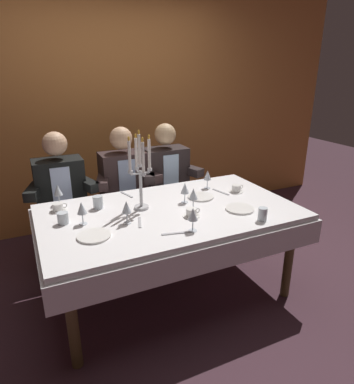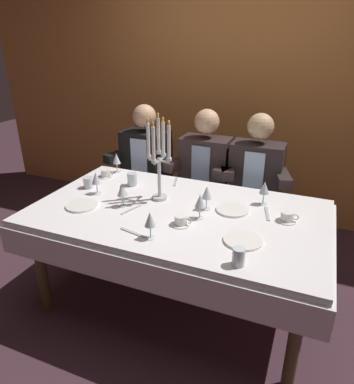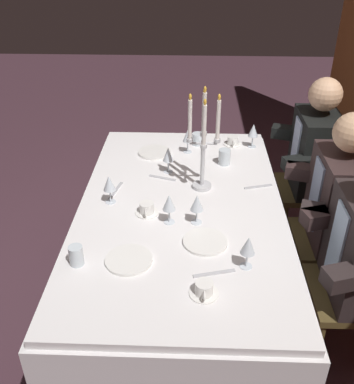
{
  "view_description": "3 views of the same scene",
  "coord_description": "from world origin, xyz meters",
  "px_view_note": "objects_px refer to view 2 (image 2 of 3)",
  "views": [
    {
      "loc": [
        -0.97,
        -2.18,
        1.76
      ],
      "look_at": [
        0.05,
        -0.02,
        0.88
      ],
      "focal_mm": 32.12,
      "sensor_mm": 36.0,
      "label": 1
    },
    {
      "loc": [
        0.79,
        -1.91,
        1.78
      ],
      "look_at": [
        0.02,
        -0.06,
        0.9
      ],
      "focal_mm": 32.96,
      "sensor_mm": 36.0,
      "label": 2
    },
    {
      "loc": [
        2.04,
        0.06,
        2.06
      ],
      "look_at": [
        -0.01,
        -0.02,
        0.81
      ],
      "focal_mm": 41.73,
      "sensor_mm": 36.0,
      "label": 3
    }
  ],
  "objects_px": {
    "wine_glass_2": "(122,190)",
    "coffee_cup_2": "(181,221)",
    "wine_glass_1": "(116,159)",
    "seated_diner_2": "(256,174)",
    "water_tumbler_1": "(88,183)",
    "seated_diner_1": "(206,167)",
    "wine_glass_0": "(207,193)",
    "water_tumbler_2": "(239,257)",
    "wine_glass_5": "(264,188)",
    "wine_glass_3": "(150,220)",
    "wine_glass_4": "(96,179)",
    "coffee_cup_0": "(287,217)",
    "dinner_plate_1": "(82,205)",
    "water_tumbler_0": "(132,179)",
    "dinner_plate_2": "(233,210)",
    "coffee_cup_1": "(106,174)",
    "dining_table": "(178,226)",
    "candelabra": "(159,160)",
    "wine_glass_6": "(200,202)",
    "seated_diner_0": "(146,159)",
    "dinner_plate_0": "(243,240)"
  },
  "relations": [
    {
      "from": "wine_glass_2",
      "to": "seated_diner_0",
      "type": "xyz_separation_m",
      "value": [
        -0.32,
        0.97,
        -0.12
      ]
    },
    {
      "from": "water_tumbler_1",
      "to": "wine_glass_2",
      "type": "bearing_deg",
      "value": -24.19
    },
    {
      "from": "wine_glass_2",
      "to": "coffee_cup_2",
      "type": "xyz_separation_m",
      "value": [
        0.46,
        -0.09,
        -0.09
      ]
    },
    {
      "from": "wine_glass_4",
      "to": "water_tumbler_2",
      "type": "bearing_deg",
      "value": -22.5
    },
    {
      "from": "coffee_cup_1",
      "to": "seated_diner_2",
      "type": "bearing_deg",
      "value": 26.34
    },
    {
      "from": "dinner_plate_2",
      "to": "coffee_cup_1",
      "type": "bearing_deg",
      "value": 169.31
    },
    {
      "from": "dining_table",
      "to": "dinner_plate_1",
      "type": "height_order",
      "value": "dinner_plate_1"
    },
    {
      "from": "dinner_plate_1",
      "to": "seated_diner_2",
      "type": "relative_size",
      "value": 0.17
    },
    {
      "from": "water_tumbler_1",
      "to": "water_tumbler_2",
      "type": "height_order",
      "value": "water_tumbler_2"
    },
    {
      "from": "coffee_cup_2",
      "to": "dining_table",
      "type": "bearing_deg",
      "value": 117.88
    },
    {
      "from": "water_tumbler_1",
      "to": "coffee_cup_2",
      "type": "height_order",
      "value": "water_tumbler_1"
    },
    {
      "from": "dining_table",
      "to": "wine_glass_5",
      "type": "xyz_separation_m",
      "value": [
        0.5,
        0.31,
        0.23
      ]
    },
    {
      "from": "wine_glass_1",
      "to": "wine_glass_2",
      "type": "distance_m",
      "value": 0.67
    },
    {
      "from": "coffee_cup_0",
      "to": "dinner_plate_0",
      "type": "bearing_deg",
      "value": -120.3
    },
    {
      "from": "dining_table",
      "to": "candelabra",
      "type": "distance_m",
      "value": 0.46
    },
    {
      "from": "water_tumbler_0",
      "to": "wine_glass_1",
      "type": "bearing_deg",
      "value": 141.84
    },
    {
      "from": "water_tumbler_2",
      "to": "water_tumbler_0",
      "type": "bearing_deg",
      "value": 144.34
    },
    {
      "from": "wine_glass_2",
      "to": "wine_glass_3",
      "type": "bearing_deg",
      "value": -39.95
    },
    {
      "from": "dinner_plate_2",
      "to": "coffee_cup_2",
      "type": "distance_m",
      "value": 0.39
    },
    {
      "from": "wine_glass_3",
      "to": "wine_glass_2",
      "type": "bearing_deg",
      "value": 140.05
    },
    {
      "from": "water_tumbler_0",
      "to": "seated_diner_0",
      "type": "distance_m",
      "value": 0.66
    },
    {
      "from": "dinner_plate_0",
      "to": "candelabra",
      "type": "bearing_deg",
      "value": 153.13
    },
    {
      "from": "wine_glass_1",
      "to": "water_tumbler_2",
      "type": "distance_m",
      "value": 1.55
    },
    {
      "from": "water_tumbler_0",
      "to": "coffee_cup_0",
      "type": "bearing_deg",
      "value": -7.07
    },
    {
      "from": "candelabra",
      "to": "wine_glass_6",
      "type": "bearing_deg",
      "value": -25.59
    },
    {
      "from": "water_tumbler_2",
      "to": "coffee_cup_1",
      "type": "xyz_separation_m",
      "value": [
        -1.28,
        0.79,
        -0.02
      ]
    },
    {
      "from": "wine_glass_3",
      "to": "water_tumbler_2",
      "type": "distance_m",
      "value": 0.52
    },
    {
      "from": "wine_glass_2",
      "to": "wine_glass_1",
      "type": "bearing_deg",
      "value": 124.45
    },
    {
      "from": "water_tumbler_0",
      "to": "water_tumbler_2",
      "type": "relative_size",
      "value": 1.03
    },
    {
      "from": "wine_glass_1",
      "to": "seated_diner_1",
      "type": "height_order",
      "value": "seated_diner_1"
    },
    {
      "from": "wine_glass_0",
      "to": "water_tumbler_0",
      "type": "distance_m",
      "value": 0.68
    },
    {
      "from": "dining_table",
      "to": "coffee_cup_2",
      "type": "relative_size",
      "value": 14.7
    },
    {
      "from": "wine_glass_1",
      "to": "seated_diner_2",
      "type": "xyz_separation_m",
      "value": [
        1.09,
        0.42,
        -0.12
      ]
    },
    {
      "from": "coffee_cup_0",
      "to": "coffee_cup_2",
      "type": "xyz_separation_m",
      "value": [
        -0.59,
        -0.29,
        0.0
      ]
    },
    {
      "from": "wine_glass_5",
      "to": "seated_diner_2",
      "type": "height_order",
      "value": "seated_diner_2"
    },
    {
      "from": "water_tumbler_1",
      "to": "seated_diner_1",
      "type": "relative_size",
      "value": 0.07
    },
    {
      "from": "coffee_cup_1",
      "to": "seated_diner_0",
      "type": "bearing_deg",
      "value": 81.33
    },
    {
      "from": "wine_glass_3",
      "to": "wine_glass_4",
      "type": "height_order",
      "value": "same"
    },
    {
      "from": "dinner_plate_0",
      "to": "wine_glass_5",
      "type": "bearing_deg",
      "value": 87.99
    },
    {
      "from": "water_tumbler_2",
      "to": "candelabra",
      "type": "bearing_deg",
      "value": 140.76
    },
    {
      "from": "coffee_cup_0",
      "to": "seated_diner_2",
      "type": "xyz_separation_m",
      "value": [
        -0.33,
        0.77,
        -0.03
      ]
    },
    {
      "from": "seated_diner_2",
      "to": "wine_glass_0",
      "type": "bearing_deg",
      "value": -102.54
    },
    {
      "from": "wine_glass_0",
      "to": "wine_glass_5",
      "type": "relative_size",
      "value": 1.0
    },
    {
      "from": "wine_glass_2",
      "to": "seated_diner_2",
      "type": "height_order",
      "value": "seated_diner_2"
    },
    {
      "from": "dinner_plate_0",
      "to": "seated_diner_1",
      "type": "bearing_deg",
      "value": 117.67
    },
    {
      "from": "dinner_plate_0",
      "to": "wine_glass_4",
      "type": "bearing_deg",
      "value": 167.58
    },
    {
      "from": "wine_glass_3",
      "to": "coffee_cup_2",
      "type": "relative_size",
      "value": 1.24
    },
    {
      "from": "wine_glass_0",
      "to": "water_tumbler_2",
      "type": "distance_m",
      "value": 0.64
    },
    {
      "from": "wine_glass_5",
      "to": "seated_diner_1",
      "type": "relative_size",
      "value": 0.13
    },
    {
      "from": "coffee_cup_2",
      "to": "wine_glass_5",
      "type": "bearing_deg",
      "value": 49.84
    }
  ]
}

